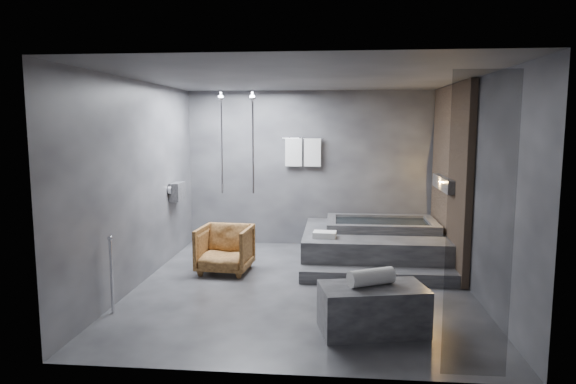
# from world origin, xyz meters

# --- Properties ---
(room) EXTENTS (5.00, 5.04, 2.82)m
(room) POSITION_xyz_m (0.40, 0.24, 1.73)
(room) COLOR #29292C
(room) RESTS_ON ground
(tub_deck) EXTENTS (2.20, 2.00, 0.50)m
(tub_deck) POSITION_xyz_m (1.05, 1.45, 0.25)
(tub_deck) COLOR #2E2E30
(tub_deck) RESTS_ON ground
(tub_step) EXTENTS (2.20, 0.36, 0.18)m
(tub_step) POSITION_xyz_m (1.05, 0.27, 0.09)
(tub_step) COLOR #2E2E30
(tub_step) RESTS_ON ground
(concrete_bench) EXTENTS (1.21, 0.83, 0.50)m
(concrete_bench) POSITION_xyz_m (0.86, -1.45, 0.25)
(concrete_bench) COLOR #303032
(concrete_bench) RESTS_ON ground
(driftwood_chair) EXTENTS (0.81, 0.83, 0.70)m
(driftwood_chair) POSITION_xyz_m (-1.20, 0.59, 0.35)
(driftwood_chair) COLOR #4C2D13
(driftwood_chair) RESTS_ON ground
(rolled_towel) EXTENTS (0.53, 0.39, 0.18)m
(rolled_towel) POSITION_xyz_m (0.84, -1.42, 0.59)
(rolled_towel) COLOR white
(rolled_towel) RESTS_ON concrete_bench
(deck_towel) EXTENTS (0.36, 0.28, 0.09)m
(deck_towel) POSITION_xyz_m (0.29, 0.85, 0.55)
(deck_towel) COLOR white
(deck_towel) RESTS_ON tub_deck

